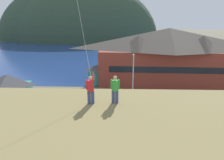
% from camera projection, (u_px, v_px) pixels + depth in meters
% --- Properties ---
extents(ground_plane, '(600.00, 600.00, 0.00)m').
position_uv_depth(ground_plane, '(96.00, 140.00, 21.68)').
color(ground_plane, '#66604C').
extents(parking_lot_pad, '(40.00, 20.00, 0.10)m').
position_uv_depth(parking_lot_pad, '(101.00, 118.00, 26.46)').
color(parking_lot_pad, gray).
rests_on(parking_lot_pad, ground).
extents(bay_water, '(360.00, 84.00, 0.03)m').
position_uv_depth(bay_water, '(113.00, 53.00, 79.21)').
color(bay_water, navy).
rests_on(bay_water, ground).
extents(far_hill_west_ridge, '(98.86, 55.97, 72.06)m').
position_uv_depth(far_hill_west_ridge, '(72.00, 39.00, 139.52)').
color(far_hill_west_ridge, '#334733').
rests_on(far_hill_west_ridge, ground).
extents(far_hill_east_peak, '(92.67, 54.89, 72.09)m').
position_uv_depth(far_hill_east_peak, '(86.00, 40.00, 132.55)').
color(far_hill_east_peak, '#334733').
rests_on(far_hill_east_peak, ground).
extents(harbor_lodge, '(28.54, 11.13, 10.91)m').
position_uv_depth(harbor_lodge, '(168.00, 55.00, 40.05)').
color(harbor_lodge, brown).
rests_on(harbor_lodge, ground).
extents(storage_shed_near_lot, '(6.29, 5.93, 4.88)m').
position_uv_depth(storage_shed_near_lot, '(9.00, 90.00, 29.57)').
color(storage_shed_near_lot, '#338475').
rests_on(storage_shed_near_lot, ground).
extents(storage_shed_waterside, '(5.31, 4.12, 4.20)m').
position_uv_depth(storage_shed_waterside, '(102.00, 73.00, 40.32)').
color(storage_shed_waterside, '#338475').
rests_on(storage_shed_waterside, ground).
extents(wharf_dock, '(3.20, 10.20, 0.70)m').
position_uv_depth(wharf_dock, '(117.00, 69.00, 52.23)').
color(wharf_dock, '#70604C').
rests_on(wharf_dock, ground).
extents(moored_boat_wharfside, '(2.62, 6.74, 2.16)m').
position_uv_depth(moored_boat_wharfside, '(104.00, 66.00, 53.02)').
color(moored_boat_wharfside, navy).
rests_on(moored_boat_wharfside, ground).
extents(parked_car_front_row_silver, '(4.23, 2.12, 1.82)m').
position_uv_depth(parked_car_front_row_silver, '(145.00, 107.00, 27.14)').
color(parked_car_front_row_silver, silver).
rests_on(parked_car_front_row_silver, parking_lot_pad).
extents(parked_car_front_row_end, '(4.24, 2.14, 1.82)m').
position_uv_depth(parked_car_front_row_end, '(108.00, 106.00, 27.52)').
color(parked_car_front_row_end, '#236633').
rests_on(parked_car_front_row_end, parking_lot_pad).
extents(parked_car_mid_row_center, '(4.27, 2.19, 1.82)m').
position_uv_depth(parked_car_mid_row_center, '(203.00, 125.00, 22.51)').
color(parked_car_mid_row_center, '#9EA3A8').
rests_on(parked_car_mid_row_center, parking_lot_pad).
extents(parked_car_back_row_left, '(4.34, 2.33, 1.82)m').
position_uv_depth(parked_car_back_row_left, '(166.00, 135.00, 20.68)').
color(parked_car_back_row_left, '#9EA3A8').
rests_on(parked_car_back_row_left, parking_lot_pad).
extents(parked_car_mid_row_far, '(4.29, 2.23, 1.82)m').
position_uv_depth(parked_car_mid_row_far, '(98.00, 129.00, 21.72)').
color(parked_car_mid_row_far, black).
rests_on(parked_car_mid_row_far, parking_lot_pad).
extents(parked_car_mid_row_near, '(4.27, 2.18, 1.82)m').
position_uv_depth(parked_car_mid_row_near, '(57.00, 123.00, 23.01)').
color(parked_car_mid_row_near, silver).
rests_on(parked_car_mid_row_near, parking_lot_pad).
extents(parked_car_back_row_right, '(4.24, 2.13, 1.82)m').
position_uv_depth(parked_car_back_row_right, '(71.00, 103.00, 28.72)').
color(parked_car_back_row_right, red).
rests_on(parked_car_back_row_right, parking_lot_pad).
extents(parking_light_pole, '(0.24, 0.78, 7.35)m').
position_uv_depth(parking_light_pole, '(133.00, 76.00, 30.44)').
color(parking_light_pole, '#ADADB2').
rests_on(parking_light_pole, parking_lot_pad).
extents(person_kite_flyer, '(0.52, 0.69, 1.86)m').
position_uv_depth(person_kite_flyer, '(91.00, 89.00, 12.22)').
color(person_kite_flyer, '#384770').
rests_on(person_kite_flyer, grassy_hill_foreground).
extents(person_companion, '(0.55, 0.40, 1.74)m').
position_uv_depth(person_companion, '(115.00, 89.00, 12.30)').
color(person_companion, '#384770').
rests_on(person_companion, grassy_hill_foreground).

